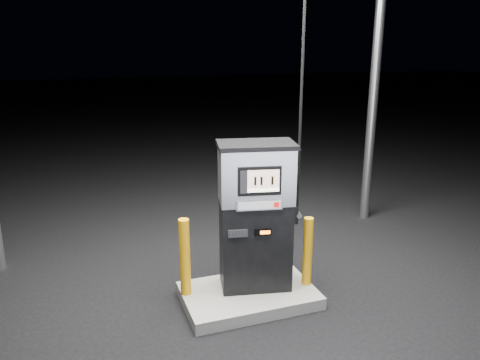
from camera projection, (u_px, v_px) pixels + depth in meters
name	position (u px, v px, depth m)	size (l,w,h in m)	color
ground	(249.00, 301.00, 5.76)	(80.00, 80.00, 0.00)	black
pump_island	(249.00, 295.00, 5.74)	(1.60, 1.00, 0.15)	slate
fuel_dispenser	(256.00, 215.00, 5.59)	(1.04, 0.71, 3.76)	black
bollard_left	(185.00, 257.00, 5.51)	(0.13, 0.13, 0.95)	orange
bollard_right	(308.00, 251.00, 5.76)	(0.12, 0.12, 0.88)	orange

